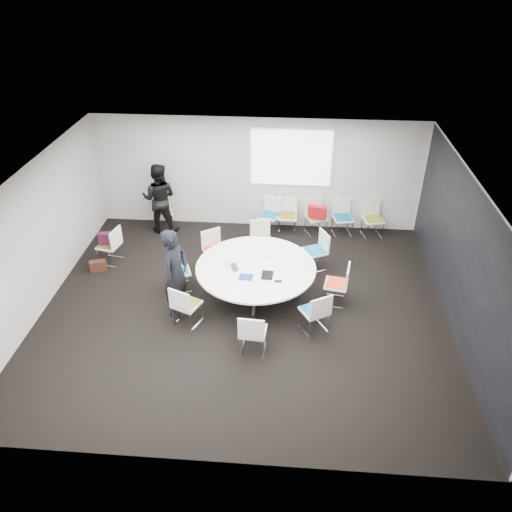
# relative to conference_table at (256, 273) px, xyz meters

# --- Properties ---
(room_shell) EXTENTS (8.08, 7.08, 2.88)m
(room_shell) POSITION_rel_conference_table_xyz_m (-0.10, -0.43, 0.84)
(room_shell) COLOR black
(room_shell) RESTS_ON ground
(conference_table) EXTENTS (2.41, 2.41, 0.73)m
(conference_table) POSITION_rel_conference_table_xyz_m (0.00, 0.00, 0.00)
(conference_table) COLOR silver
(conference_table) RESTS_ON ground
(projection_screen) EXTENTS (1.90, 0.03, 1.35)m
(projection_screen) POSITION_rel_conference_table_xyz_m (0.61, 3.03, 1.29)
(projection_screen) COLOR white
(projection_screen) RESTS_ON room_shell
(chair_ring_a) EXTENTS (0.52, 0.53, 0.88)m
(chair_ring_a) POSITION_rel_conference_table_xyz_m (1.63, -0.07, -0.28)
(chair_ring_a) COLOR silver
(chair_ring_a) RESTS_ON ground
(chair_ring_b) EXTENTS (0.60, 0.61, 0.88)m
(chair_ring_b) POSITION_rel_conference_table_xyz_m (1.24, 1.15, -0.28)
(chair_ring_b) COLOR silver
(chair_ring_b) RESTS_ON ground
(chair_ring_c) EXTENTS (0.54, 0.53, 0.88)m
(chair_ring_c) POSITION_rel_conference_table_xyz_m (0.00, 1.51, -0.28)
(chair_ring_c) COLOR silver
(chair_ring_c) RESTS_ON ground
(chair_ring_d) EXTENTS (0.63, 0.63, 0.88)m
(chair_ring_d) POSITION_rel_conference_table_xyz_m (-0.98, 0.99, -0.28)
(chair_ring_d) COLOR silver
(chair_ring_d) RESTS_ON ground
(chair_ring_e) EXTENTS (0.59, 0.59, 0.88)m
(chair_ring_e) POSITION_rel_conference_table_xyz_m (-1.62, 0.13, -0.28)
(chair_ring_e) COLOR silver
(chair_ring_e) RESTS_ON ground
(chair_ring_f) EXTENTS (0.60, 0.59, 0.88)m
(chair_ring_f) POSITION_rel_conference_table_xyz_m (-1.24, -0.96, -0.28)
(chair_ring_f) COLOR silver
(chair_ring_f) RESTS_ON ground
(chair_ring_g) EXTENTS (0.49, 0.48, 0.88)m
(chair_ring_g) POSITION_rel_conference_table_xyz_m (0.08, -1.63, -0.28)
(chair_ring_g) COLOR silver
(chair_ring_g) RESTS_ON ground
(chair_ring_h) EXTENTS (0.62, 0.62, 0.88)m
(chair_ring_h) POSITION_rel_conference_table_xyz_m (1.17, -0.97, -0.28)
(chair_ring_h) COLOR silver
(chair_ring_h) RESTS_ON ground
(chair_back_a) EXTENTS (0.58, 0.58, 0.88)m
(chair_back_a) POSITION_rel_conference_table_xyz_m (0.13, 2.73, -0.28)
(chair_back_a) COLOR silver
(chair_back_a) RESTS_ON ground
(chair_back_b) EXTENTS (0.46, 0.45, 0.88)m
(chair_back_b) POSITION_rel_conference_table_xyz_m (0.57, 2.73, -0.28)
(chair_back_b) COLOR silver
(chair_back_b) RESTS_ON ground
(chair_back_c) EXTENTS (0.60, 0.59, 0.88)m
(chair_back_c) POSITION_rel_conference_table_xyz_m (1.28, 2.73, -0.28)
(chair_back_c) COLOR silver
(chair_back_c) RESTS_ON ground
(chair_back_d) EXTENTS (0.54, 0.54, 0.88)m
(chair_back_d) POSITION_rel_conference_table_xyz_m (1.94, 2.73, -0.28)
(chair_back_d) COLOR silver
(chair_back_d) RESTS_ON ground
(chair_back_e) EXTENTS (0.56, 0.55, 0.88)m
(chair_back_e) POSITION_rel_conference_table_xyz_m (2.68, 2.72, -0.28)
(chair_back_e) COLOR silver
(chair_back_e) RESTS_ON ground
(chair_spare_left) EXTENTS (0.53, 0.54, 0.88)m
(chair_spare_left) POSITION_rel_conference_table_xyz_m (-3.38, 1.03, -0.28)
(chair_spare_left) COLOR silver
(chair_spare_left) RESTS_ON ground
(chair_person_back) EXTENTS (0.59, 0.58, 0.88)m
(chair_person_back) POSITION_rel_conference_table_xyz_m (-2.58, 2.73, -0.28)
(chair_person_back) COLOR silver
(chair_person_back) RESTS_ON ground
(person_main) EXTENTS (0.64, 0.78, 1.83)m
(person_main) POSITION_rel_conference_table_xyz_m (-1.48, -0.61, 0.36)
(person_main) COLOR black
(person_main) RESTS_ON ground
(person_back) EXTENTS (0.87, 0.68, 1.78)m
(person_back) POSITION_rel_conference_table_xyz_m (-2.58, 2.57, 0.33)
(person_back) COLOR black
(person_back) RESTS_ON ground
(laptop) EXTENTS (0.27, 0.33, 0.02)m
(laptop) POSITION_rel_conference_table_xyz_m (-0.38, -0.07, 0.18)
(laptop) COLOR #333338
(laptop) RESTS_ON conference_table
(laptop_lid) EXTENTS (0.03, 0.30, 0.22)m
(laptop_lid) POSITION_rel_conference_table_xyz_m (-0.55, -0.02, 0.30)
(laptop_lid) COLOR silver
(laptop_lid) RESTS_ON conference_table
(notebook_black) EXTENTS (0.23, 0.31, 0.02)m
(notebook_black) POSITION_rel_conference_table_xyz_m (0.25, -0.30, 0.18)
(notebook_black) COLOR black
(notebook_black) RESTS_ON conference_table
(tablet_folio) EXTENTS (0.28, 0.22, 0.03)m
(tablet_folio) POSITION_rel_conference_table_xyz_m (-0.16, -0.40, 0.18)
(tablet_folio) COLOR navy
(tablet_folio) RESTS_ON conference_table
(papers_right) EXTENTS (0.36, 0.31, 0.00)m
(papers_right) POSITION_rel_conference_table_xyz_m (0.46, 0.15, 0.17)
(papers_right) COLOR white
(papers_right) RESTS_ON conference_table
(papers_front) EXTENTS (0.33, 0.25, 0.00)m
(papers_front) POSITION_rel_conference_table_xyz_m (0.79, -0.04, 0.17)
(papers_front) COLOR white
(papers_front) RESTS_ON conference_table
(cup) EXTENTS (0.08, 0.08, 0.09)m
(cup) POSITION_rel_conference_table_xyz_m (0.18, 0.38, 0.22)
(cup) COLOR white
(cup) RESTS_ON conference_table
(phone) EXTENTS (0.14, 0.07, 0.01)m
(phone) POSITION_rel_conference_table_xyz_m (0.47, -0.48, 0.17)
(phone) COLOR black
(phone) RESTS_ON conference_table
(maroon_bag) EXTENTS (0.41, 0.19, 0.28)m
(maroon_bag) POSITION_rel_conference_table_xyz_m (-3.40, 1.03, 0.06)
(maroon_bag) COLOR #441227
(maroon_bag) RESTS_ON chair_spare_left
(brown_bag) EXTENTS (0.39, 0.27, 0.24)m
(brown_bag) POSITION_rel_conference_table_xyz_m (-3.58, 0.67, -0.44)
(brown_bag) COLOR #3B1E13
(brown_bag) RESTS_ON ground
(red_jacket) EXTENTS (0.46, 0.25, 0.36)m
(red_jacket) POSITION_rel_conference_table_xyz_m (1.29, 2.51, 0.14)
(red_jacket) COLOR #AB1518
(red_jacket) RESTS_ON chair_back_c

